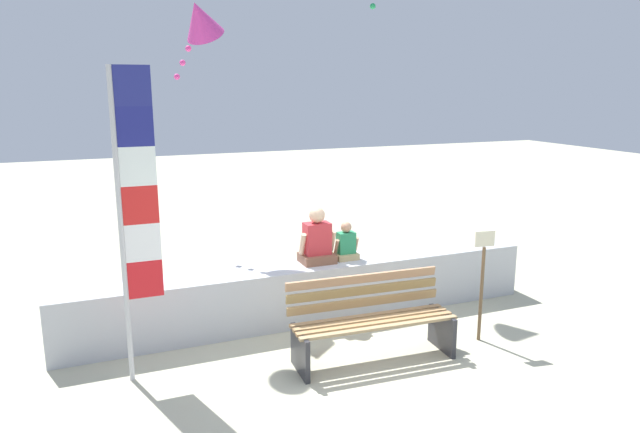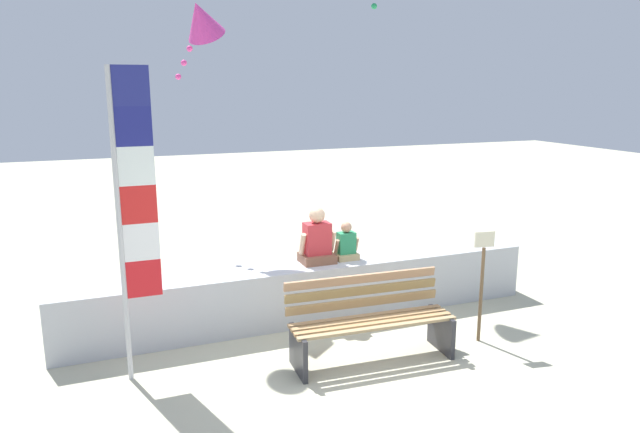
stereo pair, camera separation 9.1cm
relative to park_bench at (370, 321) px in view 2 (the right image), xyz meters
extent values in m
plane|color=#B4B196|center=(-0.25, -0.07, -0.43)|extent=(40.00, 40.00, 0.00)
cube|color=#B3B6BB|center=(-0.25, 1.28, -0.07)|extent=(6.07, 0.60, 0.72)
cube|color=#9E835B|center=(-0.01, -0.26, 0.02)|extent=(1.79, 0.16, 0.03)
cube|color=#A3794C|center=(-0.01, -0.14, 0.02)|extent=(1.79, 0.16, 0.03)
cube|color=#9F7A4F|center=(0.00, -0.03, 0.02)|extent=(1.79, 0.16, 0.03)
cube|color=#A27A52|center=(0.00, 0.08, 0.02)|extent=(1.79, 0.16, 0.03)
cube|color=#A68254|center=(0.01, 0.19, 0.14)|extent=(1.79, 0.14, 0.10)
cube|color=#967A49|center=(0.01, 0.21, 0.27)|extent=(1.79, 0.14, 0.10)
cube|color=#A77D5B|center=(0.01, 0.23, 0.40)|extent=(1.79, 0.14, 0.10)
cube|color=#2D2D33|center=(-0.84, -0.04, -0.20)|extent=(0.08, 0.53, 0.45)
cube|color=#2D2D33|center=(0.83, -0.13, -0.20)|extent=(0.08, 0.53, 0.45)
cube|color=brown|center=(-0.10, 1.31, 0.35)|extent=(0.42, 0.34, 0.11)
cube|color=#C53138|center=(-0.10, 1.31, 0.61)|extent=(0.32, 0.21, 0.40)
cylinder|color=#D9B08C|center=(-0.30, 1.29, 0.56)|extent=(0.07, 0.16, 0.29)
cylinder|color=#D9B08C|center=(0.10, 1.29, 0.56)|extent=(0.07, 0.16, 0.29)
sphere|color=#D9B08C|center=(-0.10, 1.31, 0.91)|extent=(0.20, 0.20, 0.20)
cube|color=tan|center=(0.30, 1.31, 0.33)|extent=(0.29, 0.24, 0.08)
cube|color=#278957|center=(0.30, 1.31, 0.51)|extent=(0.22, 0.14, 0.28)
cylinder|color=tan|center=(0.16, 1.30, 0.48)|extent=(0.05, 0.11, 0.20)
cylinder|color=tan|center=(0.44, 1.30, 0.48)|extent=(0.05, 0.11, 0.20)
sphere|color=tan|center=(0.30, 1.31, 0.72)|extent=(0.14, 0.14, 0.14)
cylinder|color=#B7B7BC|center=(-2.47, 0.45, 1.12)|extent=(0.05, 0.05, 3.10)
cube|color=red|center=(-2.27, 0.45, 0.62)|extent=(0.34, 0.02, 0.37)
cube|color=white|center=(-2.27, 0.45, 0.99)|extent=(0.34, 0.02, 0.37)
cube|color=red|center=(-2.27, 0.45, 1.37)|extent=(0.34, 0.02, 0.37)
cube|color=white|center=(-2.27, 0.45, 1.74)|extent=(0.34, 0.02, 0.37)
cube|color=navy|center=(-2.27, 0.45, 2.11)|extent=(0.34, 0.02, 0.37)
cube|color=navy|center=(-2.27, 0.45, 2.49)|extent=(0.34, 0.02, 0.37)
sphere|color=#239957|center=(1.13, 2.31, 3.55)|extent=(0.08, 0.08, 0.08)
cone|color=#DB3D9E|center=(-1.20, 2.64, 3.32)|extent=(0.83, 0.83, 0.65)
sphere|color=#F4429B|center=(-1.27, 2.70, 3.14)|extent=(0.08, 0.08, 0.08)
sphere|color=#F4429B|center=(-1.34, 2.77, 2.96)|extent=(0.08, 0.08, 0.08)
sphere|color=#F4429B|center=(-1.42, 2.84, 2.78)|extent=(0.08, 0.08, 0.08)
sphere|color=#F4429B|center=(-1.49, 2.91, 2.60)|extent=(0.08, 0.08, 0.08)
cylinder|color=brown|center=(1.38, -0.08, 0.14)|extent=(0.04, 0.04, 1.12)
cube|color=beige|center=(1.38, -0.08, 0.80)|extent=(0.24, 0.06, 0.18)
camera|label=1|loc=(-2.74, -5.26, 2.49)|focal=32.75mm
camera|label=2|loc=(-2.65, -5.30, 2.49)|focal=32.75mm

